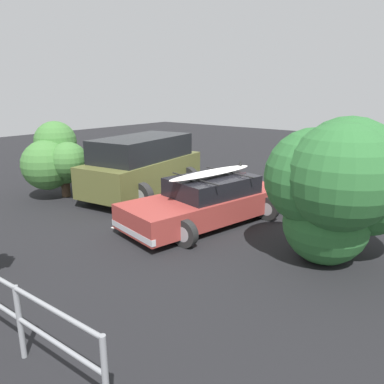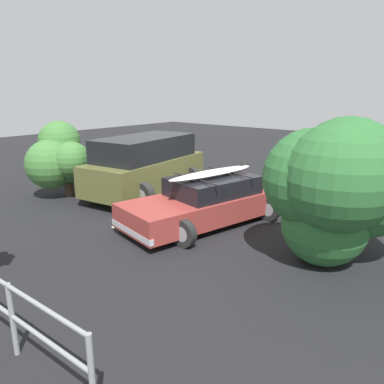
{
  "view_description": "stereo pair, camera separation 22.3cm",
  "coord_description": "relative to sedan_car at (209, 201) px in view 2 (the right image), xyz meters",
  "views": [
    {
      "loc": [
        -5.91,
        8.11,
        3.32
      ],
      "look_at": [
        -0.5,
        1.36,
        0.95
      ],
      "focal_mm": 35.0,
      "sensor_mm": 36.0,
      "label": 1
    },
    {
      "loc": [
        -6.08,
        7.97,
        3.32
      ],
      "look_at": [
        -0.5,
        1.36,
        0.95
      ],
      "focal_mm": 35.0,
      "sensor_mm": 36.0,
      "label": 2
    }
  ],
  "objects": [
    {
      "name": "ground_plane",
      "position": [
        0.5,
        -0.72,
        -0.59
      ],
      "size": [
        44.0,
        44.0,
        0.02
      ],
      "primitive_type": "cube",
      "color": "black",
      "rests_on": "ground"
    },
    {
      "name": "parking_stripe",
      "position": [
        1.6,
        0.04,
        -0.58
      ],
      "size": [
        0.12,
        3.59,
        0.0
      ],
      "primitive_type": "cube",
      "rotation": [
        0.0,
        0.0,
        1.57
      ],
      "color": "silver",
      "rests_on": "ground"
    },
    {
      "name": "sedan_car",
      "position": [
        0.0,
        0.0,
        0.0
      ],
      "size": [
        2.86,
        4.74,
        1.47
      ],
      "color": "#9E3833",
      "rests_on": "ground"
    },
    {
      "name": "suv_car",
      "position": [
        3.19,
        -0.82,
        0.39
      ],
      "size": [
        3.01,
        4.61,
        1.9
      ],
      "color": "brown",
      "rests_on": "ground"
    },
    {
      "name": "bush_near_left",
      "position": [
        -3.24,
        0.24,
        1.03
      ],
      "size": [
        2.8,
        3.02,
        2.91
      ],
      "color": "#4C3828",
      "rests_on": "ground"
    },
    {
      "name": "bush_near_right",
      "position": [
        5.17,
        1.02,
        0.65
      ],
      "size": [
        2.15,
        1.98,
        2.37
      ],
      "color": "#4C3828",
      "rests_on": "ground"
    }
  ]
}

